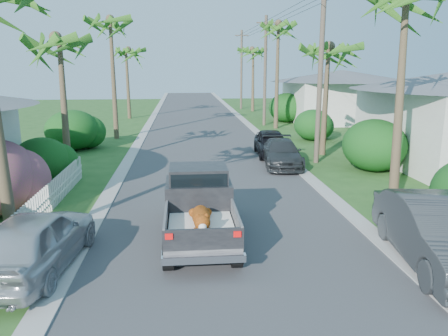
{
  "coord_description": "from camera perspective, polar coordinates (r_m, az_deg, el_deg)",
  "views": [
    {
      "loc": [
        -1.33,
        -8.88,
        4.95
      ],
      "look_at": [
        0.09,
        6.23,
        1.4
      ],
      "focal_mm": 35.0,
      "sensor_mm": 36.0,
      "label": 1
    }
  ],
  "objects": [
    {
      "name": "curb_right",
      "position": [
        34.69,
        4.04,
        4.98
      ],
      "size": [
        0.6,
        100.0,
        0.06
      ],
      "primitive_type": "cube",
      "color": "#A5A39E",
      "rests_on": "ground"
    },
    {
      "name": "parked_car_rm",
      "position": [
        22.27,
        7.52,
        1.92
      ],
      "size": [
        2.23,
        4.64,
        1.3
      ],
      "primitive_type": "imported",
      "rotation": [
        0.0,
        0.0,
        -0.09
      ],
      "color": "#292C2E",
      "rests_on": "ground"
    },
    {
      "name": "shrub_r_d",
      "position": [
        40.15,
        8.16,
        7.81
      ],
      "size": [
        3.2,
        3.52,
        2.6
      ],
      "primitive_type": "ellipsoid",
      "color": "#124213",
      "rests_on": "ground"
    },
    {
      "name": "utility_pole_c",
      "position": [
        37.53,
        5.4,
        12.57
      ],
      "size": [
        1.6,
        0.26,
        9.0
      ],
      "color": "brown",
      "rests_on": "ground"
    },
    {
      "name": "palm_l_c",
      "position": [
        31.37,
        -14.66,
        18.18
      ],
      "size": [
        4.4,
        4.4,
        9.2
      ],
      "color": "brown",
      "rests_on": "ground"
    },
    {
      "name": "shrub_l_c",
      "position": [
        20.22,
        -22.73,
        0.86
      ],
      "size": [
        2.4,
        2.64,
        2.0
      ],
      "primitive_type": "ellipsoid",
      "color": "#124213",
      "rests_on": "ground"
    },
    {
      "name": "palm_r_d",
      "position": [
        49.54,
        3.86,
        15.2
      ],
      "size": [
        4.4,
        4.4,
        8.0
      ],
      "color": "brown",
      "rests_on": "ground"
    },
    {
      "name": "pickup_truck",
      "position": [
        12.96,
        -3.29,
        -4.56
      ],
      "size": [
        1.98,
        5.12,
        2.06
      ],
      "color": "black",
      "rests_on": "ground"
    },
    {
      "name": "shrub_l_d",
      "position": [
        27.95,
        -19.2,
        4.72
      ],
      "size": [
        3.2,
        3.52,
        2.4
      ],
      "primitive_type": "ellipsoid",
      "color": "#124213",
      "rests_on": "ground"
    },
    {
      "name": "palm_r_c",
      "position": [
        35.82,
        7.14,
        18.12
      ],
      "size": [
        4.4,
        4.4,
        9.4
      ],
      "color": "brown",
      "rests_on": "ground"
    },
    {
      "name": "parked_car_rf",
      "position": [
        24.75,
        6.21,
        3.25
      ],
      "size": [
        1.92,
        4.32,
        1.44
      ],
      "primitive_type": "imported",
      "rotation": [
        0.0,
        0.0,
        -0.05
      ],
      "color": "black",
      "rests_on": "ground"
    },
    {
      "name": "shrub_r_b",
      "position": [
        22.19,
        19.04,
        2.84
      ],
      "size": [
        3.0,
        3.3,
        2.5
      ],
      "primitive_type": "ellipsoid",
      "color": "#124213",
      "rests_on": "ground"
    },
    {
      "name": "parked_car_ln",
      "position": [
        11.77,
        -23.44,
        -8.75
      ],
      "size": [
        2.34,
        4.73,
        1.55
      ],
      "primitive_type": "imported",
      "rotation": [
        0.0,
        0.0,
        3.03
      ],
      "color": "#B3B6BB",
      "rests_on": "ground"
    },
    {
      "name": "curb_left",
      "position": [
        34.36,
        -10.31,
        4.72
      ],
      "size": [
        0.6,
        100.0,
        0.06
      ],
      "primitive_type": "cube",
      "color": "#A5A39E",
      "rests_on": "ground"
    },
    {
      "name": "palm_r_b",
      "position": [
        25.18,
        13.46,
        15.09
      ],
      "size": [
        4.4,
        4.4,
        7.2
      ],
      "color": "brown",
      "rests_on": "ground"
    },
    {
      "name": "picket_fence",
      "position": [
        15.76,
        -22.43,
        -4.26
      ],
      "size": [
        0.1,
        11.0,
        1.0
      ],
      "primitive_type": "cube",
      "color": "white",
      "rests_on": "ground"
    },
    {
      "name": "palm_l_d",
      "position": [
        43.22,
        -12.67,
        14.83
      ],
      "size": [
        4.4,
        4.4,
        7.7
      ],
      "color": "brown",
      "rests_on": "ground"
    },
    {
      "name": "utility_pole_b",
      "position": [
        22.95,
        12.47,
        11.99
      ],
      "size": [
        1.6,
        0.26,
        9.0
      ],
      "color": "brown",
      "rests_on": "ground"
    },
    {
      "name": "house_right_far",
      "position": [
        41.53,
        15.0,
        8.82
      ],
      "size": [
        9.0,
        8.0,
        4.6
      ],
      "color": "silver",
      "rests_on": "ground"
    },
    {
      "name": "palm_l_b",
      "position": [
        21.62,
        -20.81,
        15.52
      ],
      "size": [
        4.4,
        4.4,
        7.4
      ],
      "color": "brown",
      "rests_on": "ground"
    },
    {
      "name": "shrub_r_c",
      "position": [
        30.45,
        11.58,
        5.54
      ],
      "size": [
        2.6,
        2.86,
        2.1
      ],
      "primitive_type": "ellipsoid",
      "color": "#124213",
      "rests_on": "ground"
    },
    {
      "name": "ground",
      "position": [
        10.25,
        2.86,
        -15.72
      ],
      "size": [
        120.0,
        120.0,
        0.0
      ],
      "primitive_type": "plane",
      "color": "#274F1D",
      "rests_on": "ground"
    },
    {
      "name": "parked_car_rn",
      "position": [
        12.32,
        26.18,
        -7.66
      ],
      "size": [
        2.48,
        5.38,
        1.71
      ],
      "primitive_type": "imported",
      "rotation": [
        0.0,
        0.0,
        -0.13
      ],
      "color": "#303335",
      "rests_on": "ground"
    },
    {
      "name": "road",
      "position": [
        34.26,
        -3.1,
        4.85
      ],
      "size": [
        8.0,
        100.0,
        0.02
      ],
      "primitive_type": "cube",
      "color": "#38383A",
      "rests_on": "ground"
    },
    {
      "name": "utility_pole_d",
      "position": [
        52.34,
        2.29,
        12.77
      ],
      "size": [
        1.6,
        0.26,
        9.0
      ],
      "color": "brown",
      "rests_on": "ground"
    }
  ]
}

